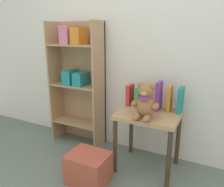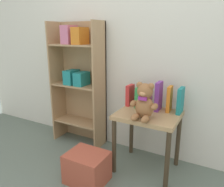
% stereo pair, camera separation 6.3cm
% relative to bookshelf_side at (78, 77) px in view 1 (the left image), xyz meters
% --- Properties ---
extents(wall_back, '(4.80, 0.06, 2.50)m').
position_rel_bookshelf_side_xyz_m(wall_back, '(0.76, 0.14, 0.49)').
color(wall_back, silver).
rests_on(wall_back, ground_plane).
extents(bookshelf_side, '(0.59, 0.25, 1.35)m').
position_rel_bookshelf_side_xyz_m(bookshelf_side, '(0.00, 0.00, 0.00)').
color(bookshelf_side, tan).
rests_on(bookshelf_side, ground_plane).
extents(display_table, '(0.54, 0.44, 0.55)m').
position_rel_bookshelf_side_xyz_m(display_table, '(0.87, -0.17, -0.31)').
color(display_table, tan).
rests_on(display_table, ground_plane).
extents(teddy_bear, '(0.23, 0.21, 0.30)m').
position_rel_bookshelf_side_xyz_m(teddy_bear, '(0.88, -0.30, -0.08)').
color(teddy_bear, '#99663D').
rests_on(teddy_bear, display_table).
extents(book_standing_red, '(0.04, 0.12, 0.20)m').
position_rel_bookshelf_side_xyz_m(book_standing_red, '(0.64, -0.04, -0.11)').
color(book_standing_red, red).
rests_on(book_standing_red, display_table).
extents(book_standing_green, '(0.04, 0.15, 0.19)m').
position_rel_bookshelf_side_xyz_m(book_standing_green, '(0.73, -0.04, -0.12)').
color(book_standing_green, '#33934C').
rests_on(book_standing_green, display_table).
extents(book_standing_pink, '(0.04, 0.11, 0.21)m').
position_rel_bookshelf_side_xyz_m(book_standing_pink, '(0.83, -0.04, -0.11)').
color(book_standing_pink, '#D17093').
rests_on(book_standing_pink, display_table).
extents(book_standing_purple, '(0.04, 0.13, 0.26)m').
position_rel_bookshelf_side_xyz_m(book_standing_purple, '(0.92, -0.05, -0.08)').
color(book_standing_purple, purple).
rests_on(book_standing_purple, display_table).
extents(book_standing_orange, '(0.03, 0.11, 0.23)m').
position_rel_bookshelf_side_xyz_m(book_standing_orange, '(1.02, -0.04, -0.10)').
color(book_standing_orange, orange).
rests_on(book_standing_orange, display_table).
extents(book_standing_teal, '(0.04, 0.14, 0.23)m').
position_rel_bookshelf_side_xyz_m(book_standing_teal, '(1.11, -0.03, -0.10)').
color(book_standing_teal, teal).
rests_on(book_standing_teal, display_table).
extents(storage_bin, '(0.33, 0.28, 0.26)m').
position_rel_bookshelf_side_xyz_m(storage_bin, '(0.50, -0.59, -0.63)').
color(storage_bin, '#AD4C38').
rests_on(storage_bin, ground_plane).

